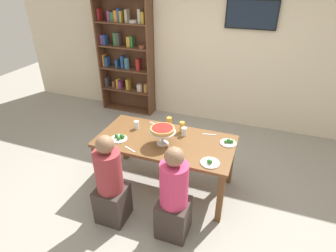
% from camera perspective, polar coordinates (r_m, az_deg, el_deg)
% --- Properties ---
extents(ground_plane, '(12.00, 12.00, 0.00)m').
position_cam_1_polar(ground_plane, '(3.97, -0.51, -11.94)').
color(ground_plane, gray).
extents(rear_partition, '(8.00, 0.12, 2.80)m').
position_cam_1_polar(rear_partition, '(5.23, 8.34, 15.66)').
color(rear_partition, beige).
rests_on(rear_partition, ground_plane).
extents(dining_table, '(1.74, 0.86, 0.74)m').
position_cam_1_polar(dining_table, '(3.57, -0.56, -4.08)').
color(dining_table, brown).
rests_on(dining_table, ground_plane).
extents(bookshelf, '(1.10, 0.30, 2.21)m').
position_cam_1_polar(bookshelf, '(5.68, -8.66, 14.07)').
color(bookshelf, brown).
rests_on(bookshelf, ground_plane).
extents(television, '(0.82, 0.05, 0.45)m').
position_cam_1_polar(television, '(4.94, 16.82, 21.13)').
color(television, black).
extents(diner_near_right, '(0.34, 0.34, 1.15)m').
position_cam_1_polar(diner_near_right, '(3.05, 1.18, -14.88)').
color(diner_near_right, '#382D28').
rests_on(diner_near_right, ground_plane).
extents(diner_near_left, '(0.34, 0.34, 1.15)m').
position_cam_1_polar(diner_near_left, '(3.27, -11.77, -11.95)').
color(diner_near_left, '#382D28').
rests_on(diner_near_left, ground_plane).
extents(deep_dish_pizza_stand, '(0.32, 0.32, 0.23)m').
position_cam_1_polar(deep_dish_pizza_stand, '(3.35, -1.15, -0.95)').
color(deep_dish_pizza_stand, silver).
rests_on(deep_dish_pizza_stand, dining_table).
extents(salad_plate_near_diner, '(0.20, 0.20, 0.07)m').
position_cam_1_polar(salad_plate_near_diner, '(3.52, 12.34, -3.31)').
color(salad_plate_near_diner, white).
rests_on(salad_plate_near_diner, dining_table).
extents(salad_plate_far_diner, '(0.22, 0.22, 0.07)m').
position_cam_1_polar(salad_plate_far_diner, '(3.14, 8.62, -7.42)').
color(salad_plate_far_diner, white).
rests_on(salad_plate_far_diner, dining_table).
extents(salad_plate_spare, '(0.21, 0.21, 0.07)m').
position_cam_1_polar(salad_plate_spare, '(3.58, -9.96, -2.40)').
color(salad_plate_spare, white).
rests_on(salad_plate_spare, dining_table).
extents(beer_glass_amber_tall, '(0.07, 0.07, 0.15)m').
position_cam_1_polar(beer_glass_amber_tall, '(3.66, 2.91, -0.22)').
color(beer_glass_amber_tall, gold).
rests_on(beer_glass_amber_tall, dining_table).
extents(beer_glass_amber_short, '(0.07, 0.07, 0.14)m').
position_cam_1_polar(beer_glass_amber_short, '(3.79, 0.23, 0.84)').
color(beer_glass_amber_short, gold).
rests_on(beer_glass_amber_short, dining_table).
extents(water_glass_clear_near, '(0.07, 0.07, 0.11)m').
position_cam_1_polar(water_glass_clear_near, '(3.76, -6.49, 0.22)').
color(water_glass_clear_near, white).
rests_on(water_glass_clear_near, dining_table).
extents(water_glass_clear_far, '(0.07, 0.07, 0.11)m').
position_cam_1_polar(water_glass_clear_far, '(3.59, 3.31, -1.17)').
color(water_glass_clear_far, white).
rests_on(water_glass_clear_far, dining_table).
extents(cutlery_fork_near, '(0.18, 0.05, 0.00)m').
position_cam_1_polar(cutlery_fork_near, '(3.67, 8.51, -1.72)').
color(cutlery_fork_near, silver).
rests_on(cutlery_fork_near, dining_table).
extents(cutlery_knife_near, '(0.18, 0.03, 0.00)m').
position_cam_1_polar(cutlery_knife_near, '(3.20, 0.73, -6.53)').
color(cutlery_knife_near, silver).
rests_on(cutlery_knife_near, dining_table).
extents(cutlery_fork_far, '(0.17, 0.08, 0.00)m').
position_cam_1_polar(cutlery_fork_far, '(3.37, -7.83, -4.73)').
color(cutlery_fork_far, silver).
rests_on(cutlery_fork_far, dining_table).
extents(cutlery_knife_far, '(0.18, 0.07, 0.00)m').
position_cam_1_polar(cutlery_knife_far, '(3.88, -2.74, 0.44)').
color(cutlery_knife_far, silver).
rests_on(cutlery_knife_far, dining_table).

